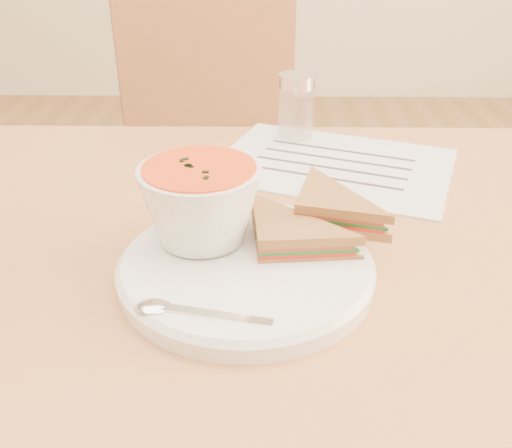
# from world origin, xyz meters

# --- Properties ---
(dining_table) EXTENTS (1.00, 0.70, 0.75)m
(dining_table) POSITION_xyz_m (0.00, 0.00, 0.38)
(dining_table) COLOR #9F5931
(dining_table) RESTS_ON floor
(chair_far) EXTENTS (0.54, 0.54, 0.94)m
(chair_far) POSITION_xyz_m (-0.06, 0.57, 0.47)
(chair_far) COLOR brown
(chair_far) RESTS_ON floor
(plate) EXTENTS (0.28, 0.28, 0.02)m
(plate) POSITION_xyz_m (-0.01, -0.10, 0.76)
(plate) COLOR white
(plate) RESTS_ON dining_table
(soup_bowl) EXTENTS (0.15, 0.15, 0.09)m
(soup_bowl) POSITION_xyz_m (-0.06, -0.06, 0.81)
(soup_bowl) COLOR white
(soup_bowl) RESTS_ON plate
(sandwich_half_a) EXTENTS (0.12, 0.12, 0.03)m
(sandwich_half_a) POSITION_xyz_m (0.00, -0.11, 0.78)
(sandwich_half_a) COLOR #A8793B
(sandwich_half_a) RESTS_ON plate
(sandwich_half_b) EXTENTS (0.13, 0.13, 0.03)m
(sandwich_half_b) POSITION_xyz_m (0.04, -0.05, 0.79)
(sandwich_half_b) COLOR #A8793B
(sandwich_half_b) RESTS_ON plate
(spoon) EXTENTS (0.17, 0.06, 0.01)m
(spoon) POSITION_xyz_m (-0.04, -0.19, 0.77)
(spoon) COLOR silver
(spoon) RESTS_ON plate
(paper_menu) EXTENTS (0.40, 0.34, 0.00)m
(paper_menu) POSITION_xyz_m (0.11, 0.19, 0.75)
(paper_menu) COLOR white
(paper_menu) RESTS_ON dining_table
(condiment_shaker) EXTENTS (0.07, 0.07, 0.10)m
(condiment_shaker) POSITION_xyz_m (0.06, 0.30, 0.80)
(condiment_shaker) COLOR silver
(condiment_shaker) RESTS_ON dining_table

